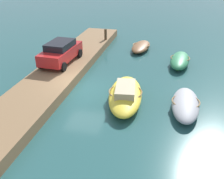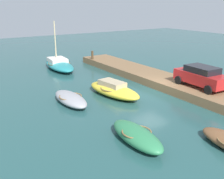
{
  "view_description": "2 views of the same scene",
  "coord_description": "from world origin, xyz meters",
  "px_view_note": "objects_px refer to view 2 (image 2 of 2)",
  "views": [
    {
      "loc": [
        14.54,
        5.41,
        7.88
      ],
      "look_at": [
        0.75,
        2.07,
        0.62
      ],
      "focal_mm": 42.71,
      "sensor_mm": 36.0,
      "label": 1
    },
    {
      "loc": [
        -15.37,
        13.6,
        6.66
      ],
      "look_at": [
        -0.07,
        3.67,
        0.86
      ],
      "focal_mm": 43.6,
      "sensor_mm": 36.0,
      "label": 2
    }
  ],
  "objects_px": {
    "parked_car": "(201,76)",
    "sailboat_teal": "(59,65)",
    "rowboat_grey": "(71,99)",
    "rowboat_green": "(137,136)",
    "mooring_post_mid_west": "(92,55)",
    "motorboat_yellow": "(114,90)"
  },
  "relations": [
    {
      "from": "sailboat_teal",
      "to": "motorboat_yellow",
      "type": "xyz_separation_m",
      "value": [
        -10.4,
        -0.07,
        -0.02
      ]
    },
    {
      "from": "rowboat_grey",
      "to": "mooring_post_mid_west",
      "type": "bearing_deg",
      "value": -36.3
    },
    {
      "from": "sailboat_teal",
      "to": "parked_car",
      "type": "xyz_separation_m",
      "value": [
        -13.88,
        -5.59,
        1.0
      ]
    },
    {
      "from": "motorboat_yellow",
      "to": "parked_car",
      "type": "relative_size",
      "value": 1.25
    },
    {
      "from": "rowboat_green",
      "to": "mooring_post_mid_west",
      "type": "bearing_deg",
      "value": -18.04
    },
    {
      "from": "sailboat_teal",
      "to": "motorboat_yellow",
      "type": "distance_m",
      "value": 10.4
    },
    {
      "from": "rowboat_green",
      "to": "rowboat_grey",
      "type": "bearing_deg",
      "value": 7.58
    },
    {
      "from": "rowboat_green",
      "to": "parked_car",
      "type": "bearing_deg",
      "value": -65.21
    },
    {
      "from": "sailboat_teal",
      "to": "mooring_post_mid_west",
      "type": "distance_m",
      "value": 3.99
    },
    {
      "from": "motorboat_yellow",
      "to": "mooring_post_mid_west",
      "type": "height_order",
      "value": "mooring_post_mid_west"
    },
    {
      "from": "sailboat_teal",
      "to": "motorboat_yellow",
      "type": "relative_size",
      "value": 1.23
    },
    {
      "from": "mooring_post_mid_west",
      "to": "parked_car",
      "type": "distance_m",
      "value": 13.81
    },
    {
      "from": "parked_car",
      "to": "sailboat_teal",
      "type": "bearing_deg",
      "value": 24.48
    },
    {
      "from": "sailboat_teal",
      "to": "rowboat_green",
      "type": "relative_size",
      "value": 1.63
    },
    {
      "from": "sailboat_teal",
      "to": "rowboat_grey",
      "type": "bearing_deg",
      "value": 166.28
    },
    {
      "from": "rowboat_green",
      "to": "parked_car",
      "type": "height_order",
      "value": "parked_car"
    },
    {
      "from": "sailboat_teal",
      "to": "rowboat_green",
      "type": "distance_m",
      "value": 17.37
    },
    {
      "from": "sailboat_teal",
      "to": "rowboat_green",
      "type": "height_order",
      "value": "sailboat_teal"
    },
    {
      "from": "rowboat_green",
      "to": "rowboat_grey",
      "type": "relative_size",
      "value": 0.99
    },
    {
      "from": "sailboat_teal",
      "to": "parked_car",
      "type": "bearing_deg",
      "value": -153.44
    },
    {
      "from": "mooring_post_mid_west",
      "to": "parked_car",
      "type": "xyz_separation_m",
      "value": [
        -13.71,
        -1.66,
        0.37
      ]
    },
    {
      "from": "mooring_post_mid_west",
      "to": "rowboat_grey",
      "type": "bearing_deg",
      "value": 143.92
    }
  ]
}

